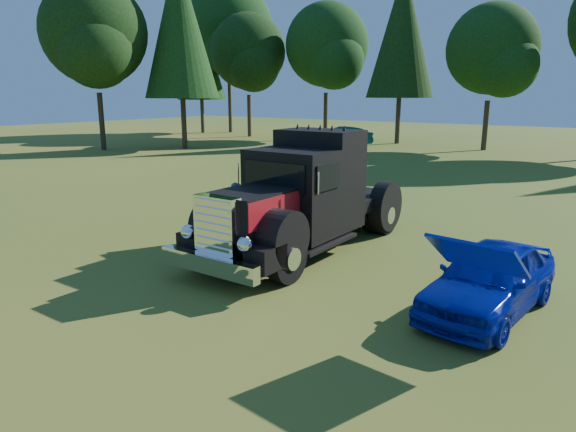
# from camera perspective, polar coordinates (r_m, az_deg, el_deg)

# --- Properties ---
(ground) EXTENTS (120.00, 120.00, 0.00)m
(ground) POSITION_cam_1_polar(r_m,az_deg,el_deg) (10.75, 0.12, -7.83)
(ground) COLOR #315819
(ground) RESTS_ON ground
(treeline) EXTENTS (72.16, 25.96, 14.50)m
(treeline) POSITION_cam_1_polar(r_m,az_deg,el_deg) (38.46, 18.49, 18.87)
(treeline) COLOR #2D2116
(treeline) RESTS_ON ground
(diamond_t_truck) EXTENTS (3.36, 7.16, 3.00)m
(diamond_t_truck) POSITION_cam_1_polar(r_m,az_deg,el_deg) (12.82, 1.40, 1.65)
(diamond_t_truck) COLOR black
(diamond_t_truck) RESTS_ON ground
(hotrod_coupe) EXTENTS (1.90, 4.16, 1.89)m
(hotrod_coupe) POSITION_cam_1_polar(r_m,az_deg,el_deg) (10.00, 21.46, -6.51)
(hotrod_coupe) COLOR #0819B8
(hotrod_coupe) RESTS_ON ground
(spectator_near) EXTENTS (0.59, 0.70, 1.65)m
(spectator_near) POSITION_cam_1_polar(r_m,az_deg,el_deg) (13.52, -5.58, 0.24)
(spectator_near) COLOR #1E2D46
(spectator_near) RESTS_ON ground
(spectator_far) EXTENTS (0.95, 0.95, 1.55)m
(spectator_far) POSITION_cam_1_polar(r_m,az_deg,el_deg) (14.23, -3.83, 0.74)
(spectator_far) COLOR #21274D
(spectator_far) RESTS_ON ground
(distant_teal_car) EXTENTS (3.83, 4.58, 1.48)m
(distant_teal_car) POSITION_cam_1_polar(r_m,az_deg,el_deg) (38.87, 6.02, 8.73)
(distant_teal_car) COLOR #0B433F
(distant_teal_car) RESTS_ON ground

